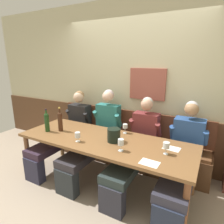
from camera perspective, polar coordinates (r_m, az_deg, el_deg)
The scene contains 18 objects.
ground_plane at distance 3.05m, azimuth -3.38°, elevation -21.56°, with size 6.80×6.80×0.02m, color tan.
room_wall_back at distance 3.43m, azimuth 6.07°, elevation 8.24°, with size 6.80×0.12×2.80m.
wood_wainscot_panel at distance 3.62m, azimuth 5.27°, elevation -6.80°, with size 6.80×0.03×0.92m, color brown.
wall_bench at distance 3.52m, azimuth 3.81°, elevation -10.61°, with size 2.82×0.42×0.94m.
dining_table at distance 2.78m, azimuth -2.45°, elevation -9.34°, with size 2.52×0.90×0.73m.
person_left_seat at distance 3.59m, azimuth -13.22°, elevation -4.93°, with size 0.51×1.34×1.24m.
person_center_right_seat at distance 3.20m, azimuth -4.60°, elevation -6.78°, with size 0.53×1.33×1.32m.
person_center_left_seat at distance 2.91m, azimuth 7.37°, elevation -9.66°, with size 0.51×1.33×1.25m.
person_right_seat at distance 2.79m, azimuth 20.53°, elevation -11.58°, with size 0.53×1.35×1.25m.
ice_bucket at distance 2.64m, azimuth 0.55°, elevation -6.90°, with size 0.18×0.18×0.19m, color black.
wine_bottle_amber_mid at distance 3.16m, azimuth -18.81°, elevation -2.68°, with size 0.07×0.07×0.36m.
wine_bottle_clear_water at distance 3.12m, azimuth -15.16°, elevation -2.52°, with size 0.07×0.07×0.38m.
wine_glass_mid_left at distance 2.39m, azimuth 15.83°, elevation -9.64°, with size 0.08×0.08×0.15m.
wine_glass_by_bottle at distance 2.94m, azimuth 3.94°, elevation -4.35°, with size 0.07×0.07×0.15m.
wine_glass_right_end at distance 2.69m, azimuth -10.21°, elevation -6.87°, with size 0.07×0.07×0.13m.
wine_glass_center_front at distance 2.39m, azimuth 2.65°, elevation -9.12°, with size 0.07×0.07×0.16m.
tasting_sheet_left_guest at distance 2.60m, azimuth 17.26°, elevation -10.27°, with size 0.21×0.15×0.00m, color white.
tasting_sheet_right_guest at distance 2.21m, azimuth 11.08°, elevation -14.65°, with size 0.21×0.15×0.00m, color white.
Camera 1 is at (1.32, -2.05, 1.82)m, focal length 30.75 mm.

